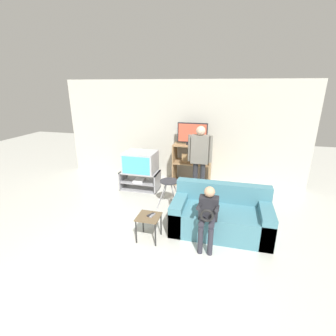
{
  "coord_description": "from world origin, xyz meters",
  "views": [
    {
      "loc": [
        1.26,
        -2.25,
        2.47
      ],
      "look_at": [
        0.12,
        2.17,
        0.9
      ],
      "focal_mm": 26.0,
      "sensor_mm": 36.0,
      "label": 1
    }
  ],
  "objects_px": {
    "snack_table": "(149,220)",
    "remote_control_black": "(151,215)",
    "remote_control_white": "(152,215)",
    "person_standing_adult": "(200,155)",
    "person_seated_child": "(208,213)",
    "media_shelf": "(192,164)",
    "couch": "(221,216)",
    "folding_stool": "(169,185)",
    "television_main": "(140,162)",
    "tv_stand": "(140,180)",
    "television_flat": "(192,134)"
  },
  "relations": [
    {
      "from": "snack_table",
      "to": "remote_control_black",
      "type": "height_order",
      "value": "remote_control_black"
    },
    {
      "from": "snack_table",
      "to": "remote_control_white",
      "type": "xyz_separation_m",
      "value": [
        0.06,
        0.03,
        0.08
      ]
    },
    {
      "from": "person_standing_adult",
      "to": "person_seated_child",
      "type": "distance_m",
      "value": 1.85
    },
    {
      "from": "media_shelf",
      "to": "remote_control_white",
      "type": "relative_size",
      "value": 7.35
    },
    {
      "from": "remote_control_white",
      "to": "couch",
      "type": "relative_size",
      "value": 0.09
    },
    {
      "from": "folding_stool",
      "to": "remote_control_white",
      "type": "xyz_separation_m",
      "value": [
        0.02,
        -1.23,
        -0.04
      ]
    },
    {
      "from": "couch",
      "to": "television_main",
      "type": "bearing_deg",
      "value": 145.24
    },
    {
      "from": "television_main",
      "to": "couch",
      "type": "relative_size",
      "value": 0.45
    },
    {
      "from": "television_main",
      "to": "tv_stand",
      "type": "bearing_deg",
      "value": -158.81
    },
    {
      "from": "tv_stand",
      "to": "remote_control_white",
      "type": "xyz_separation_m",
      "value": [
        0.94,
        -1.91,
        0.22
      ]
    },
    {
      "from": "snack_table",
      "to": "couch",
      "type": "relative_size",
      "value": 0.25
    },
    {
      "from": "television_flat",
      "to": "remote_control_white",
      "type": "distance_m",
      "value": 2.71
    },
    {
      "from": "media_shelf",
      "to": "snack_table",
      "type": "height_order",
      "value": "media_shelf"
    },
    {
      "from": "media_shelf",
      "to": "remote_control_black",
      "type": "xyz_separation_m",
      "value": [
        -0.28,
        -2.55,
        -0.1
      ]
    },
    {
      "from": "remote_control_black",
      "to": "couch",
      "type": "xyz_separation_m",
      "value": [
        1.12,
        0.51,
        -0.15
      ]
    },
    {
      "from": "folding_stool",
      "to": "person_seated_child",
      "type": "relative_size",
      "value": 0.57
    },
    {
      "from": "media_shelf",
      "to": "couch",
      "type": "distance_m",
      "value": 2.21
    },
    {
      "from": "television_main",
      "to": "couch",
      "type": "xyz_separation_m",
      "value": [
        2.0,
        -1.39,
        -0.42
      ]
    },
    {
      "from": "television_main",
      "to": "remote_control_white",
      "type": "relative_size",
      "value": 5.26
    },
    {
      "from": "television_flat",
      "to": "couch",
      "type": "xyz_separation_m",
      "value": [
        0.85,
        -2.02,
        -1.03
      ]
    },
    {
      "from": "tv_stand",
      "to": "remote_control_white",
      "type": "height_order",
      "value": "tv_stand"
    },
    {
      "from": "media_shelf",
      "to": "couch",
      "type": "relative_size",
      "value": 0.63
    },
    {
      "from": "tv_stand",
      "to": "television_flat",
      "type": "height_order",
      "value": "television_flat"
    },
    {
      "from": "folding_stool",
      "to": "person_standing_adult",
      "type": "xyz_separation_m",
      "value": [
        0.55,
        0.57,
        0.52
      ]
    },
    {
      "from": "tv_stand",
      "to": "person_seated_child",
      "type": "relative_size",
      "value": 0.94
    },
    {
      "from": "television_flat",
      "to": "remote_control_white",
      "type": "xyz_separation_m",
      "value": [
        -0.23,
        -2.55,
        -0.88
      ]
    },
    {
      "from": "snack_table",
      "to": "remote_control_white",
      "type": "height_order",
      "value": "remote_control_white"
    },
    {
      "from": "remote_control_white",
      "to": "couch",
      "type": "distance_m",
      "value": 1.22
    },
    {
      "from": "person_seated_child",
      "to": "tv_stand",
      "type": "bearing_deg",
      "value": 134.37
    },
    {
      "from": "folding_stool",
      "to": "couch",
      "type": "height_order",
      "value": "couch"
    },
    {
      "from": "tv_stand",
      "to": "couch",
      "type": "relative_size",
      "value": 0.56
    },
    {
      "from": "media_shelf",
      "to": "television_flat",
      "type": "height_order",
      "value": "television_flat"
    },
    {
      "from": "remote_control_black",
      "to": "person_seated_child",
      "type": "bearing_deg",
      "value": 34.8
    },
    {
      "from": "folding_stool",
      "to": "remote_control_black",
      "type": "relative_size",
      "value": 3.95
    },
    {
      "from": "remote_control_black",
      "to": "person_standing_adult",
      "type": "bearing_deg",
      "value": 106.33
    },
    {
      "from": "snack_table",
      "to": "person_standing_adult",
      "type": "bearing_deg",
      "value": 72.45
    },
    {
      "from": "media_shelf",
      "to": "couch",
      "type": "height_order",
      "value": "media_shelf"
    },
    {
      "from": "media_shelf",
      "to": "remote_control_white",
      "type": "height_order",
      "value": "media_shelf"
    },
    {
      "from": "media_shelf",
      "to": "television_flat",
      "type": "bearing_deg",
      "value": -143.03
    },
    {
      "from": "remote_control_white",
      "to": "couch",
      "type": "xyz_separation_m",
      "value": [
        1.09,
        0.53,
        -0.15
      ]
    },
    {
      "from": "remote_control_black",
      "to": "folding_stool",
      "type": "bearing_deg",
      "value": 123.2
    },
    {
      "from": "snack_table",
      "to": "remote_control_black",
      "type": "bearing_deg",
      "value": 60.07
    },
    {
      "from": "media_shelf",
      "to": "television_flat",
      "type": "xyz_separation_m",
      "value": [
        -0.01,
        -0.01,
        0.77
      ]
    },
    {
      "from": "couch",
      "to": "person_standing_adult",
      "type": "xyz_separation_m",
      "value": [
        -0.56,
        1.28,
        0.72
      ]
    },
    {
      "from": "remote_control_white",
      "to": "tv_stand",
      "type": "bearing_deg",
      "value": 129.52
    },
    {
      "from": "remote_control_black",
      "to": "person_seated_child",
      "type": "xyz_separation_m",
      "value": [
        0.93,
        0.02,
        0.16
      ]
    },
    {
      "from": "media_shelf",
      "to": "person_seated_child",
      "type": "xyz_separation_m",
      "value": [
        0.65,
        -2.53,
        0.05
      ]
    },
    {
      "from": "television_main",
      "to": "folding_stool",
      "type": "distance_m",
      "value": 1.15
    },
    {
      "from": "remote_control_white",
      "to": "snack_table",
      "type": "bearing_deg",
      "value": -140.47
    },
    {
      "from": "media_shelf",
      "to": "remote_control_black",
      "type": "height_order",
      "value": "media_shelf"
    }
  ]
}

